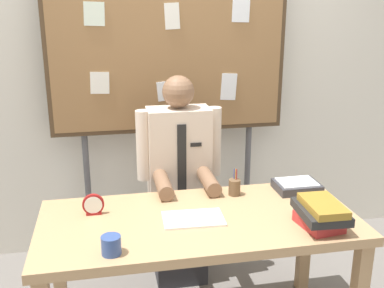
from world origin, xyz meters
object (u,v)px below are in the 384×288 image
Objects in this scene: open_notebook at (193,219)px; pen_holder at (234,187)px; bulletin_board at (169,53)px; desk_clock at (93,205)px; book_stack at (321,213)px; coffee_mug at (111,245)px; desk at (199,233)px; person at (179,190)px; paper_tray at (297,186)px.

open_notebook is 0.41m from pen_holder.
bulletin_board is 18.30× the size of desk_clock.
book_stack is 0.65m from open_notebook.
open_notebook is at bearing 31.35° from coffee_mug.
desk is 5.29× the size of open_notebook.
coffee_mug reaches higher than desk.
person is at bearing 40.83° from desk_clock.
coffee_mug is (0.08, -0.43, -0.01)m from desk_clock.
pen_holder is (0.27, -0.37, 0.15)m from person.
bulletin_board is at bearing 90.00° from person.
paper_tray is (0.66, -0.76, -0.73)m from bulletin_board.
bulletin_board is 6.81× the size of book_stack.
book_stack is 3.43× the size of coffee_mug.
book_stack is 1.19× the size of paper_tray.
bulletin_board is at bearing 90.00° from desk.
paper_tray is (0.66, 0.25, 0.12)m from desk.
bulletin_board reaches higher than pen_holder.
desk_clock is at bearing -175.39° from paper_tray.
pen_holder is (0.81, 0.10, -0.00)m from desk_clock.
person reaches higher than open_notebook.
bulletin_board is 1.24m from paper_tray.
desk_clock is (-0.55, -0.47, 0.15)m from person.
open_notebook reaches higher than desk.
desk is 0.64m from book_stack.
person is 5.44× the size of paper_tray.
person is at bearing 150.33° from paper_tray.
desk is 0.62m from person.
desk_clock is at bearing 100.80° from coffee_mug.
coffee_mug is (-0.46, -0.90, 0.14)m from person.
pen_holder is at bearing -53.89° from person.
pen_holder reaches higher than desk_clock.
open_notebook is at bearing -137.92° from pen_holder.
open_notebook is 0.54m from desk_clock.
book_stack is 0.47m from paper_tray.
desk_clock is (-0.55, -0.86, -0.70)m from bulletin_board.
person is at bearing 90.00° from desk.
book_stack is (0.58, -0.22, 0.17)m from desk.
open_notebook is at bearing -91.92° from bulletin_board.
person is at bearing 126.11° from pen_holder.
bulletin_board is at bearing 70.24° from coffee_mug.
coffee_mug is at bearing -176.64° from book_stack.
paper_tray is (1.20, 0.10, -0.02)m from desk_clock.
coffee_mug is (-0.43, -0.26, 0.04)m from open_notebook.
coffee_mug is (-0.46, -1.29, -0.71)m from bulletin_board.
bulletin_board is at bearing 88.08° from open_notebook.
bulletin_board is (-0.00, 0.39, 0.85)m from person.
pen_holder is (0.73, 0.53, 0.01)m from coffee_mug.
desk is 0.79× the size of bulletin_board.
pen_holder is (-0.31, 0.47, -0.02)m from book_stack.
pen_holder is at bearing 36.15° from coffee_mug.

